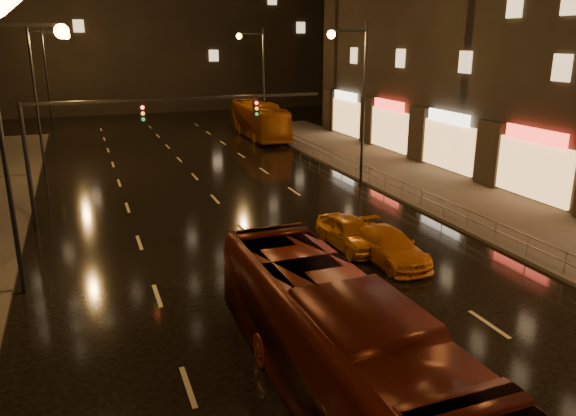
% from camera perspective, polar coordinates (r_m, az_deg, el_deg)
% --- Properties ---
extents(ground, '(140.00, 140.00, 0.00)m').
position_cam_1_polar(ground, '(31.45, -6.59, -0.03)').
color(ground, black).
rests_on(ground, ground).
extents(sidewalk_right, '(7.00, 70.00, 0.15)m').
position_cam_1_polar(sidewalk_right, '(33.05, 19.05, 0.10)').
color(sidewalk_right, '#38332D').
rests_on(sidewalk_right, ground).
extents(traffic_signal, '(15.31, 0.32, 6.20)m').
position_cam_1_polar(traffic_signal, '(29.67, -16.50, 7.76)').
color(traffic_signal, black).
rests_on(traffic_signal, ground).
extents(railing_right, '(0.05, 56.00, 1.00)m').
position_cam_1_polar(railing_right, '(33.29, 11.53, 2.28)').
color(railing_right, '#99999E').
rests_on(railing_right, sidewalk_right).
extents(bus_red, '(2.97, 11.93, 3.31)m').
position_cam_1_polar(bus_red, '(14.59, 5.11, -13.72)').
color(bus_red, '#51150B').
rests_on(bus_red, ground).
extents(bus_curb, '(3.17, 11.97, 3.31)m').
position_cam_1_polar(bus_curb, '(54.10, -2.99, 8.92)').
color(bus_curb, '#944C0E').
rests_on(bus_curb, ground).
extents(taxi_near, '(1.93, 4.36, 1.46)m').
position_cam_1_polar(taxi_near, '(25.32, 6.35, -2.49)').
color(taxi_near, '#C26C12').
rests_on(taxi_near, ground).
extents(taxi_far, '(2.11, 4.74, 1.35)m').
position_cam_1_polar(taxi_far, '(24.06, 10.17, -3.84)').
color(taxi_far, '#CD6C13').
rests_on(taxi_far, ground).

